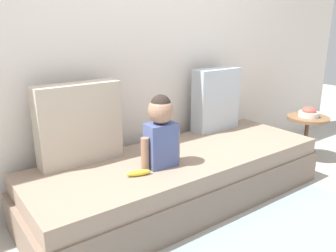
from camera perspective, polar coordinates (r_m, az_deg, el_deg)
The scene contains 9 objects.
ground_plane at distance 2.82m, azimuth 2.05°, elevation -12.15°, with size 12.00×12.00×0.00m, color #B2ADA3.
back_wall at distance 2.92m, azimuth -4.62°, elevation 13.41°, with size 5.61×0.10×2.39m, color silver.
couch at distance 2.73m, azimuth 2.09°, elevation -8.60°, with size 2.41×0.84×0.39m.
throw_pillow_left at distance 2.51m, azimuth -14.47°, elevation 0.36°, with size 0.60×0.16×0.57m, color #C1B29E.
throw_pillow_right at distance 3.22m, azimuth 7.90°, elevation 4.33°, with size 0.46×0.16×0.57m, color #B2BCC6.
toddler at distance 2.36m, azimuth -1.19°, elevation -0.56°, with size 0.32×0.18×0.51m.
banana at distance 2.30m, azimuth -4.87°, elevation -7.71°, with size 0.17×0.04×0.04m, color yellow.
side_table at distance 3.75m, azimuth 21.99°, elevation -0.09°, with size 0.41×0.41×0.46m.
fruit_bowl at distance 3.71m, azimuth 22.23°, elevation 2.05°, with size 0.20×0.20×0.10m.
Camera 1 is at (-1.54, -1.92, 1.37)m, focal length 36.91 mm.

